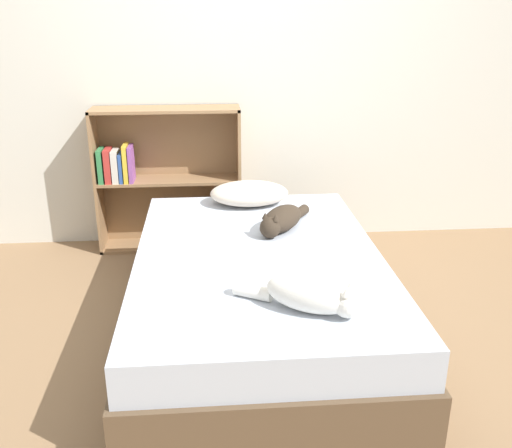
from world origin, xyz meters
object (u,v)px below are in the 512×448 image
pillow (249,193)px  cat_dark (281,220)px  bed (258,296)px  bookshelf (163,176)px  cat_light (312,295)px

pillow → cat_dark: pillow is taller
bed → cat_dark: 0.45m
bed → pillow: 0.81m
cat_dark → bookshelf: bearing=-110.2°
cat_light → cat_dark: bearing=120.2°
cat_light → cat_dark: (-0.01, 0.88, -0.01)m
cat_light → bookshelf: size_ratio=0.51×
bookshelf → pillow: bearing=-43.3°
pillow → cat_light: cat_light is taller
cat_dark → bookshelf: bookshelf is taller
bed → bookshelf: 1.43m
cat_light → bookshelf: (-0.72, 1.87, -0.03)m
cat_light → bookshelf: bearing=140.4°
bed → pillow: (0.01, 0.75, 0.31)m
cat_dark → cat_light: bearing=35.0°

